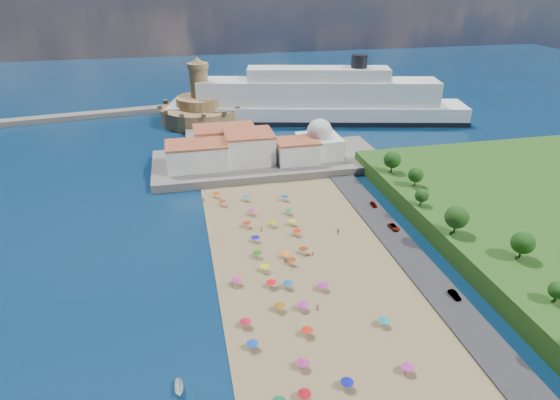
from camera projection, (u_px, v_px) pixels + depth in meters
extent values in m
plane|color=#071938|center=(286.00, 271.00, 120.23)|extent=(700.00, 700.00, 0.00)
cube|color=#59544C|center=(269.00, 161.00, 185.49)|extent=(90.00, 36.00, 3.00)
cube|color=#59544C|center=(206.00, 138.00, 212.05)|extent=(18.00, 70.00, 2.40)
cube|color=#59544C|center=(1.00, 123.00, 232.50)|extent=(199.03, 34.77, 2.60)
cube|color=silver|center=(197.00, 156.00, 173.93)|extent=(22.00, 14.00, 9.00)
cube|color=silver|center=(249.00, 148.00, 179.10)|extent=(18.00, 16.00, 11.00)
cube|color=silver|center=(297.00, 151.00, 179.74)|extent=(16.00, 12.00, 8.00)
cube|color=silver|center=(225.00, 140.00, 188.30)|extent=(24.00, 14.00, 10.00)
cube|color=silver|center=(319.00, 146.00, 185.18)|extent=(16.00, 16.00, 8.00)
sphere|color=silver|center=(320.00, 132.00, 182.53)|extent=(10.00, 10.00, 10.00)
cylinder|color=silver|center=(320.00, 122.00, 180.86)|extent=(1.20, 1.20, 1.60)
cylinder|color=olive|center=(201.00, 114.00, 237.11)|extent=(40.00, 40.00, 8.00)
cylinder|color=olive|center=(200.00, 102.00, 234.24)|extent=(24.00, 24.00, 5.00)
cylinder|color=olive|center=(199.00, 83.00, 230.05)|extent=(9.00, 9.00, 14.00)
cylinder|color=olive|center=(198.00, 65.00, 226.44)|extent=(10.40, 10.40, 2.40)
cone|color=olive|center=(197.00, 60.00, 225.25)|extent=(6.00, 6.00, 3.00)
cube|color=black|center=(317.00, 119.00, 240.13)|extent=(151.31, 55.45, 2.42)
cube|color=white|center=(317.00, 112.00, 238.69)|extent=(150.25, 54.83, 8.95)
cube|color=white|center=(318.00, 92.00, 234.09)|extent=(120.29, 44.25, 11.93)
cube|color=white|center=(318.00, 74.00, 230.14)|extent=(70.95, 29.21, 5.97)
cylinder|color=black|center=(359.00, 61.00, 227.34)|extent=(7.95, 7.95, 5.97)
cylinder|color=gray|center=(288.00, 285.00, 112.90)|extent=(0.07, 0.07, 2.00)
cone|color=#105C93|center=(288.00, 282.00, 112.50)|extent=(2.50, 2.50, 0.60)
cylinder|color=gray|center=(291.00, 261.00, 122.00)|extent=(0.07, 0.07, 2.00)
cone|color=#89370C|center=(291.00, 259.00, 121.60)|extent=(2.50, 2.50, 0.60)
cylinder|color=gray|center=(279.00, 307.00, 105.33)|extent=(0.07, 0.07, 2.00)
cone|color=#9D580E|center=(279.00, 304.00, 104.94)|extent=(2.50, 2.50, 0.60)
cylinder|color=gray|center=(303.00, 307.00, 105.59)|extent=(0.07, 0.07, 2.00)
cone|color=purple|center=(303.00, 303.00, 105.20)|extent=(2.50, 2.50, 0.60)
cylinder|color=gray|center=(257.00, 254.00, 124.99)|extent=(0.07, 0.07, 2.00)
cone|color=#1C6A12|center=(257.00, 252.00, 124.59)|extent=(2.50, 2.50, 0.60)
cylinder|color=gray|center=(292.00, 223.00, 140.76)|extent=(0.07, 0.07, 2.00)
cone|color=#D7BF0B|center=(292.00, 220.00, 140.37)|extent=(2.50, 2.50, 0.60)
cylinder|color=gray|center=(216.00, 195.00, 158.20)|extent=(0.07, 0.07, 2.00)
cone|color=red|center=(216.00, 193.00, 157.80)|extent=(2.50, 2.50, 0.60)
cylinder|color=gray|center=(273.00, 224.00, 140.03)|extent=(0.07, 0.07, 2.00)
cone|color=#D2A20B|center=(273.00, 221.00, 139.63)|extent=(2.50, 2.50, 0.60)
cylinder|color=gray|center=(304.00, 251.00, 126.76)|extent=(0.07, 0.07, 2.00)
cone|color=maroon|center=(304.00, 248.00, 126.36)|extent=(2.50, 2.50, 0.60)
cylinder|color=gray|center=(246.00, 198.00, 155.84)|extent=(0.07, 0.07, 2.00)
cone|color=#0F7790|center=(246.00, 196.00, 155.45)|extent=(2.50, 2.50, 0.60)
cylinder|color=gray|center=(407.00, 369.00, 89.04)|extent=(0.07, 0.07, 2.00)
cone|color=#B3269C|center=(408.00, 366.00, 88.64)|extent=(2.50, 2.50, 0.60)
cylinder|color=gray|center=(223.00, 203.00, 152.67)|extent=(0.07, 0.07, 2.00)
cone|color=#8E340C|center=(223.00, 201.00, 152.27)|extent=(2.50, 2.50, 0.60)
cylinder|color=gray|center=(237.00, 282.00, 114.06)|extent=(0.07, 0.07, 2.00)
cone|color=#BD2875|center=(237.00, 279.00, 113.66)|extent=(2.50, 2.50, 0.60)
cylinder|color=gray|center=(271.00, 284.00, 113.16)|extent=(0.07, 0.07, 2.00)
cone|color=#FF0B10|center=(271.00, 281.00, 112.76)|extent=(2.50, 2.50, 0.60)
cylinder|color=gray|center=(253.00, 345.00, 94.66)|extent=(0.07, 0.07, 2.00)
cone|color=#0D43B2|center=(252.00, 342.00, 94.26)|extent=(2.50, 2.50, 0.60)
cylinder|color=gray|center=(285.00, 255.00, 124.62)|extent=(0.07, 0.07, 2.00)
cone|color=orange|center=(285.00, 252.00, 124.22)|extent=(2.50, 2.50, 0.60)
cylinder|color=gray|center=(304.00, 396.00, 83.42)|extent=(0.07, 0.07, 2.00)
cone|color=#A60D16|center=(304.00, 392.00, 83.03)|extent=(2.50, 2.50, 0.60)
cylinder|color=gray|center=(255.00, 239.00, 132.13)|extent=(0.07, 0.07, 2.00)
cone|color=#140DAC|center=(255.00, 236.00, 131.74)|extent=(2.50, 2.50, 0.60)
cylinder|color=gray|center=(323.00, 287.00, 112.17)|extent=(0.07, 0.07, 2.00)
cone|color=#A6238E|center=(323.00, 284.00, 111.77)|extent=(2.50, 2.50, 0.60)
cylinder|color=gray|center=(285.00, 198.00, 155.93)|extent=(0.07, 0.07, 2.00)
cone|color=#0B4892|center=(285.00, 196.00, 155.53)|extent=(2.50, 2.50, 0.60)
cylinder|color=gray|center=(245.00, 323.00, 100.54)|extent=(0.07, 0.07, 2.00)
cone|color=red|center=(245.00, 320.00, 100.14)|extent=(2.50, 2.50, 0.60)
cylinder|color=gray|center=(252.00, 212.00, 146.96)|extent=(0.07, 0.07, 2.00)
cone|color=#B62765|center=(252.00, 210.00, 146.56)|extent=(2.50, 2.50, 0.60)
cylinder|color=gray|center=(303.00, 365.00, 90.05)|extent=(0.07, 0.07, 2.00)
cone|color=#AC247A|center=(303.00, 361.00, 89.66)|extent=(2.50, 2.50, 0.60)
cylinder|color=gray|center=(265.00, 268.00, 119.15)|extent=(0.07, 0.07, 2.00)
cone|color=#D1D60B|center=(264.00, 265.00, 118.76)|extent=(2.50, 2.50, 0.60)
cylinder|color=gray|center=(383.00, 323.00, 100.79)|extent=(0.07, 0.07, 2.00)
cone|color=#108493|center=(384.00, 319.00, 100.40)|extent=(2.50, 2.50, 0.60)
cylinder|color=gray|center=(289.00, 212.00, 147.09)|extent=(0.07, 0.07, 2.00)
cone|color=#167F3E|center=(289.00, 209.00, 146.69)|extent=(2.50, 2.50, 0.60)
cylinder|color=gray|center=(297.00, 233.00, 135.43)|extent=(0.07, 0.07, 2.00)
cone|color=#FF1D0B|center=(297.00, 230.00, 135.03)|extent=(2.50, 2.50, 0.60)
cylinder|color=gray|center=(307.00, 332.00, 98.13)|extent=(0.07, 0.07, 2.00)
cone|color=red|center=(307.00, 329.00, 97.74)|extent=(2.50, 2.50, 0.60)
cone|color=#126736|center=(279.00, 400.00, 81.54)|extent=(2.50, 2.50, 0.60)
cylinder|color=gray|center=(347.00, 384.00, 85.76)|extent=(0.07, 0.07, 2.00)
cone|color=#0B1597|center=(347.00, 381.00, 85.37)|extent=(2.50, 2.50, 0.60)
cylinder|color=gray|center=(247.00, 225.00, 139.74)|extent=(0.07, 0.07, 2.00)
cone|color=#AD250D|center=(247.00, 222.00, 139.35)|extent=(2.50, 2.50, 0.60)
imported|color=tan|center=(318.00, 307.00, 105.66)|extent=(1.00, 1.04, 1.80)
imported|color=tan|center=(338.00, 231.00, 136.27)|extent=(1.45, 1.76, 1.89)
imported|color=tan|center=(218.00, 239.00, 132.32)|extent=(0.79, 1.15, 1.64)
imported|color=tan|center=(262.00, 229.00, 137.71)|extent=(1.10, 1.11, 1.81)
imported|color=tan|center=(233.00, 284.00, 113.18)|extent=(1.05, 1.12, 1.83)
imported|color=tan|center=(288.00, 195.00, 158.51)|extent=(1.40, 1.30, 1.89)
imported|color=tan|center=(204.00, 200.00, 155.19)|extent=(1.03, 0.86, 1.64)
imported|color=tan|center=(313.00, 254.00, 125.57)|extent=(0.70, 0.52, 1.74)
imported|color=white|center=(179.00, 388.00, 85.50)|extent=(1.59, 4.20, 1.62)
imported|color=gray|center=(374.00, 204.00, 151.79)|extent=(1.51, 3.55, 1.20)
imported|color=gray|center=(394.00, 227.00, 138.35)|extent=(2.44, 4.60, 1.23)
imported|color=gray|center=(454.00, 295.00, 109.33)|extent=(1.55, 3.86, 1.25)
cylinder|color=#382314|center=(555.00, 298.00, 99.27)|extent=(0.50, 0.50, 2.13)
sphere|color=#14380F|center=(558.00, 290.00, 98.43)|extent=(3.84, 3.84, 3.84)
cylinder|color=#382314|center=(520.00, 253.00, 114.19)|extent=(0.50, 0.50, 3.14)
sphere|color=#14380F|center=(523.00, 243.00, 112.94)|extent=(5.65, 5.65, 5.65)
cylinder|color=#382314|center=(455.00, 227.00, 125.04)|extent=(0.50, 0.50, 3.49)
sphere|color=#14380F|center=(457.00, 217.00, 123.65)|extent=(6.28, 6.28, 6.28)
cylinder|color=#382314|center=(421.00, 202.00, 140.27)|extent=(0.50, 0.50, 2.31)
sphere|color=#14380F|center=(422.00, 195.00, 139.35)|extent=(4.15, 4.15, 4.15)
cylinder|color=#382314|center=(415.00, 182.00, 152.83)|extent=(0.50, 0.50, 2.78)
sphere|color=#14380F|center=(416.00, 175.00, 151.72)|extent=(5.01, 5.01, 5.01)
cylinder|color=#382314|center=(391.00, 168.00, 163.23)|extent=(0.50, 0.50, 3.32)
sphere|color=#14380F|center=(392.00, 160.00, 161.91)|extent=(5.98, 5.98, 5.98)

